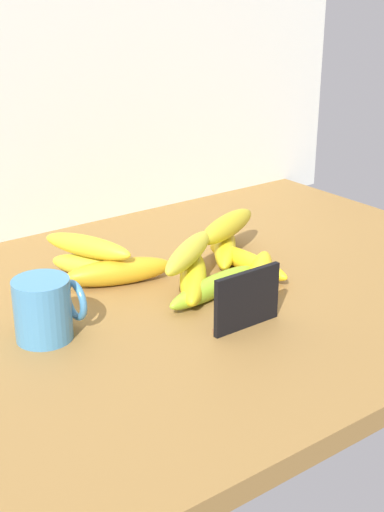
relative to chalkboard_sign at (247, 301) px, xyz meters
The scene contains 14 objects.
counter_top 14.69cm from the chalkboard_sign, 84.09° to the left, with size 110.00×76.00×3.00cm, color olive.
back_wall 59.67cm from the chalkboard_sign, 88.47° to the left, with size 130.00×2.00×70.00cm, color silver.
chalkboard_sign is the anchor object (origin of this frame).
coffee_mug 27.51cm from the chalkboard_sign, 149.60° to the left, with size 9.17×7.67×8.58cm.
banana_0 13.79cm from the chalkboard_sign, 40.34° to the left, with size 19.29×3.68×3.68cm, color yellow.
banana_1 14.38cm from the chalkboard_sign, 85.20° to the left, with size 18.88×4.12×4.12cm, color yellow.
banana_2 26.21cm from the chalkboard_sign, 57.45° to the left, with size 19.41×3.72×3.72cm, color yellow.
banana_3 10.79cm from the chalkboard_sign, 77.41° to the left, with size 19.07×3.36×3.36cm, color #91BC28.
banana_4 19.86cm from the chalkboard_sign, 49.05° to the left, with size 18.03×3.27×3.27cm, color yellow.
banana_5 23.95cm from the chalkboard_sign, 106.29° to the left, with size 17.37×4.19×4.19cm, color gold.
banana_6 28.58cm from the chalkboard_sign, 107.55° to the left, with size 15.68×3.78×3.78cm, color gold.
banana_7 15.58cm from the chalkboard_sign, 84.64° to the left, with size 17.58×3.46×3.46cm, color gold.
banana_8 29.39cm from the chalkboard_sign, 108.75° to the left, with size 16.45×3.43×3.43cm, color yellow.
banana_9 25.83cm from the chalkboard_sign, 56.94° to the left, with size 17.15×3.89×3.89cm, color gold.
Camera 1 is at (-59.98, -79.97, 49.41)cm, focal length 49.88 mm.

